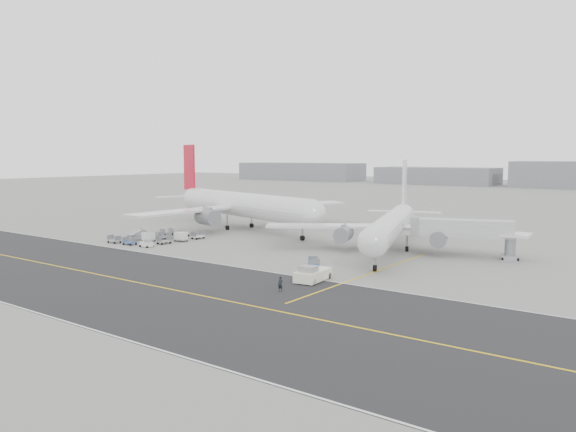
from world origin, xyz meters
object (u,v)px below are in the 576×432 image
Objects in this scene: airliner_b at (392,225)px; jet_bridge at (464,230)px; ground_crew_a at (280,284)px; pushback_tug at (312,274)px; airliner_a at (240,204)px.

airliner_b is 12.45m from jet_bridge.
airliner_b is at bearing 167.55° from jet_bridge.
airliner_b is 22.95× the size of ground_crew_a.
jet_bridge is at bearing -12.55° from airliner_b.
jet_bridge is (10.28, 29.71, 3.61)m from pushback_tug.
airliner_b is 2.59× the size of jet_bridge.
airliner_a reaches higher than pushback_tug.
airliner_a is 61.52m from ground_crew_a.
airliner_b reaches higher than ground_crew_a.
airliner_a is at bearing 134.53° from pushback_tug.
airliner_b is (41.68, -7.20, -1.05)m from airliner_a.
airliner_b is at bearing 87.66° from ground_crew_a.
jet_bridge reaches higher than pushback_tug.
airliner_b is 35.93m from ground_crew_a.
airliner_b reaches higher than jet_bridge.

